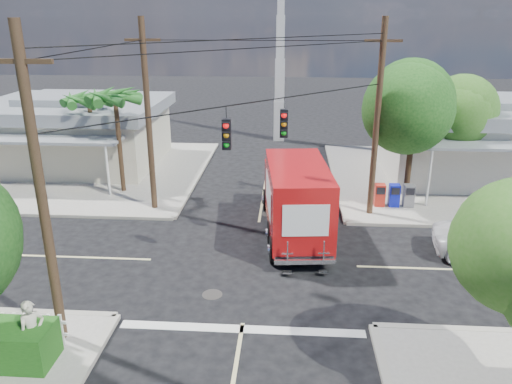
{
  "coord_description": "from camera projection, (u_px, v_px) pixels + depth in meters",
  "views": [
    {
      "loc": [
        1.33,
        -17.16,
        9.08
      ],
      "look_at": [
        0.0,
        2.0,
        2.2
      ],
      "focal_mm": 35.0,
      "sensor_mm": 36.0,
      "label": 1
    }
  ],
  "objects": [
    {
      "name": "ground",
      "position": [
        252.0,
        263.0,
        19.26
      ],
      "size": [
        120.0,
        120.0,
        0.0
      ],
      "primitive_type": "plane",
      "color": "black",
      "rests_on": "ground"
    },
    {
      "name": "sidewalk_ne",
      "position": [
        455.0,
        179.0,
        28.75
      ],
      "size": [
        14.12,
        14.12,
        0.14
      ],
      "color": "gray",
      "rests_on": "ground"
    },
    {
      "name": "sidewalk_nw",
      "position": [
        87.0,
        172.0,
        30.17
      ],
      "size": [
        14.12,
        14.12,
        0.14
      ],
      "color": "gray",
      "rests_on": "ground"
    },
    {
      "name": "road_markings",
      "position": [
        249.0,
        282.0,
        17.88
      ],
      "size": [
        32.0,
        32.0,
        0.01
      ],
      "color": "beige",
      "rests_on": "ground"
    },
    {
      "name": "building_ne",
      "position": [
        483.0,
        137.0,
        28.9
      ],
      "size": [
        11.8,
        10.2,
        4.5
      ],
      "color": "silver",
      "rests_on": "sidewalk_ne"
    },
    {
      "name": "building_nw",
      "position": [
        75.0,
        131.0,
        31.0
      ],
      "size": [
        10.8,
        10.2,
        4.3
      ],
      "color": "beige",
      "rests_on": "sidewalk_nw"
    },
    {
      "name": "radio_tower",
      "position": [
        280.0,
        64.0,
        36.11
      ],
      "size": [
        0.8,
        0.8,
        17.0
      ],
      "color": "silver",
      "rests_on": "ground"
    },
    {
      "name": "tree_ne_front",
      "position": [
        415.0,
        111.0,
        23.53
      ],
      "size": [
        4.21,
        4.14,
        6.66
      ],
      "color": "#422D1C",
      "rests_on": "sidewalk_ne"
    },
    {
      "name": "tree_ne_back",
      "position": [
        455.0,
        115.0,
        25.62
      ],
      "size": [
        3.77,
        3.66,
        5.82
      ],
      "color": "#422D1C",
      "rests_on": "sidewalk_ne"
    },
    {
      "name": "palm_nw_front",
      "position": [
        115.0,
        99.0,
        25.09
      ],
      "size": [
        3.01,
        3.08,
        5.59
      ],
      "color": "#422D1C",
      "rests_on": "sidewalk_nw"
    },
    {
      "name": "palm_nw_back",
      "position": [
        89.0,
        101.0,
        26.76
      ],
      "size": [
        3.01,
        3.08,
        5.19
      ],
      "color": "#422D1C",
      "rests_on": "sidewalk_nw"
    },
    {
      "name": "utility_poles",
      "position": [
        215.0,
        134.0,
        19.3
      ],
      "size": [
        12.0,
        10.68,
        9.0
      ],
      "color": "#473321",
      "rests_on": "ground"
    },
    {
      "name": "vending_boxes",
      "position": [
        394.0,
        195.0,
        24.43
      ],
      "size": [
        1.9,
        0.5,
        1.1
      ],
      "color": "#B42518",
      "rests_on": "sidewalk_ne"
    },
    {
      "name": "delivery_truck",
      "position": [
        295.0,
        198.0,
        21.28
      ],
      "size": [
        3.11,
        7.82,
        3.3
      ],
      "color": "black",
      "rests_on": "ground"
    },
    {
      "name": "parked_car",
      "position": [
        499.0,
        242.0,
        19.47
      ],
      "size": [
        5.24,
        2.98,
        1.38
      ],
      "primitive_type": "imported",
      "rotation": [
        0.0,
        0.0,
        1.43
      ],
      "color": "silver",
      "rests_on": "ground"
    },
    {
      "name": "pedestrian",
      "position": [
        33.0,
        332.0,
        13.34
      ],
      "size": [
        0.77,
        0.79,
        1.83
      ],
      "primitive_type": "imported",
      "rotation": [
        0.0,
        0.0,
        0.85
      ],
      "color": "beige",
      "rests_on": "sidewalk_sw"
    }
  ]
}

